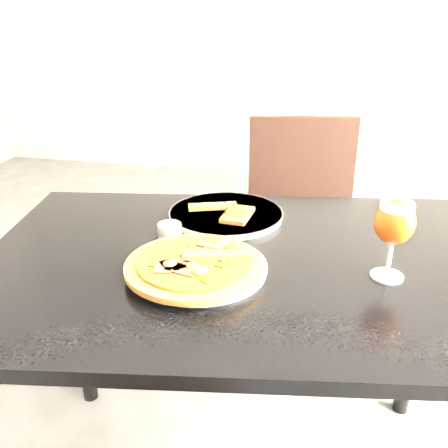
% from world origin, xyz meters
% --- Properties ---
extents(dining_table, '(1.31, 0.98, 0.75)m').
position_xyz_m(dining_table, '(0.14, 0.08, 0.66)').
color(dining_table, black).
rests_on(dining_table, ground).
extents(chair_far, '(0.48, 0.48, 0.90)m').
position_xyz_m(chair_far, '(0.23, 0.79, 0.50)').
color(chair_far, black).
rests_on(chair_far, ground).
extents(plate_main, '(0.34, 0.34, 0.02)m').
position_xyz_m(plate_main, '(0.06, -0.01, 0.76)').
color(plate_main, silver).
rests_on(plate_main, dining_table).
extents(pizza, '(0.29, 0.29, 0.03)m').
position_xyz_m(pizza, '(0.05, -0.02, 0.78)').
color(pizza, brown).
rests_on(pizza, plate_main).
extents(plate_second, '(0.39, 0.39, 0.02)m').
position_xyz_m(plate_second, '(0.05, 0.30, 0.76)').
color(plate_second, silver).
rests_on(plate_second, dining_table).
extents(crust_scraps, '(0.18, 0.14, 0.02)m').
position_xyz_m(crust_scraps, '(0.06, 0.28, 0.77)').
color(crust_scraps, brown).
rests_on(crust_scraps, plate_second).
extents(loose_crust, '(0.11, 0.04, 0.01)m').
position_xyz_m(loose_crust, '(0.05, 0.15, 0.75)').
color(loose_crust, brown).
rests_on(loose_crust, dining_table).
extents(sauce_cup, '(0.06, 0.06, 0.04)m').
position_xyz_m(sauce_cup, '(-0.06, 0.14, 0.77)').
color(sauce_cup, silver).
rests_on(sauce_cup, dining_table).
extents(beer_glass, '(0.08, 0.08, 0.17)m').
position_xyz_m(beer_glass, '(0.45, 0.05, 0.87)').
color(beer_glass, silver).
rests_on(beer_glass, dining_table).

